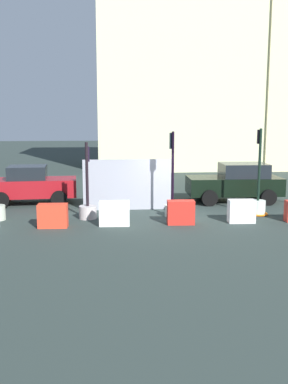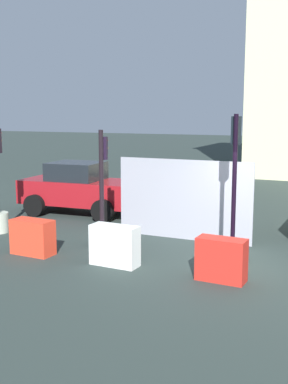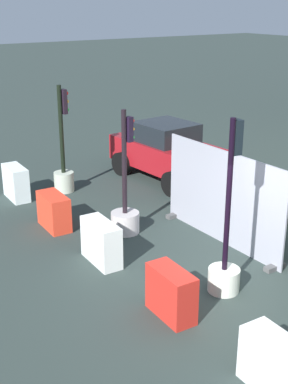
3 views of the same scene
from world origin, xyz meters
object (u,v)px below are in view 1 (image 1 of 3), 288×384
(construction_barrier_4, at_px, (241,211))
(traffic_light_2, at_px, (172,198))
(traffic_light_1, at_px, (88,205))
(traffic_light_3, at_px, (258,201))
(construction_barrier_1, at_px, (53,216))
(construction_barrier_2, at_px, (114,213))
(construction_barrier_3, at_px, (181,212))
(car_red_compact, at_px, (31,185))
(car_black_sedan, at_px, (236,182))

(construction_barrier_4, bearing_deg, traffic_light_2, 151.88)
(traffic_light_1, relative_size, construction_barrier_4, 2.96)
(traffic_light_1, height_order, traffic_light_3, traffic_light_3)
(construction_barrier_1, height_order, construction_barrier_2, construction_barrier_2)
(traffic_light_3, xyz_separation_m, construction_barrier_3, (-3.34, -1.31, -0.11))
(traffic_light_3, bearing_deg, traffic_light_1, -179.30)
(construction_barrier_3, distance_m, car_red_compact, 7.51)
(traffic_light_3, xyz_separation_m, car_black_sedan, (-0.04, 2.87, 0.35))
(traffic_light_1, distance_m, traffic_light_3, 6.75)
(construction_barrier_3, bearing_deg, car_black_sedan, 51.61)
(car_black_sedan, bearing_deg, construction_barrier_2, -143.90)
(construction_barrier_4, height_order, car_black_sedan, car_black_sedan)
(construction_barrier_1, relative_size, car_black_sedan, 0.24)
(traffic_light_3, relative_size, construction_barrier_2, 3.11)
(traffic_light_2, relative_size, construction_barrier_1, 3.16)
(construction_barrier_1, bearing_deg, construction_barrier_4, 0.95)
(construction_barrier_2, xyz_separation_m, car_red_compact, (-3.63, 4.44, 0.40))
(car_black_sedan, bearing_deg, traffic_light_2, -140.29)
(construction_barrier_2, xyz_separation_m, construction_barrier_4, (4.69, 0.06, -0.02))
(traffic_light_2, bearing_deg, construction_barrier_4, -28.12)
(traffic_light_2, distance_m, construction_barrier_2, 2.68)
(traffic_light_3, distance_m, construction_barrier_3, 3.59)
(traffic_light_3, distance_m, car_black_sedan, 2.89)
(construction_barrier_1, height_order, construction_barrier_4, construction_barrier_4)
(construction_barrier_1, relative_size, construction_barrier_4, 1.06)
(construction_barrier_3, bearing_deg, construction_barrier_1, -179.34)
(construction_barrier_4, bearing_deg, car_black_sedan, 76.00)
(traffic_light_2, height_order, construction_barrier_2, traffic_light_2)
(traffic_light_3, height_order, construction_barrier_2, traffic_light_3)
(traffic_light_3, xyz_separation_m, construction_barrier_2, (-5.76, -1.30, -0.09))
(construction_barrier_3, bearing_deg, construction_barrier_4, 1.53)
(traffic_light_2, xyz_separation_m, car_red_compact, (-5.93, 3.11, 0.12))
(traffic_light_2, xyz_separation_m, traffic_light_3, (3.45, -0.03, -0.19))
(traffic_light_2, height_order, construction_barrier_1, traffic_light_2)
(traffic_light_2, xyz_separation_m, construction_barrier_4, (2.39, -1.28, -0.31))
(traffic_light_3, bearing_deg, car_red_compact, 161.50)
(traffic_light_1, xyz_separation_m, car_red_compact, (-2.63, 3.22, 0.32))
(car_red_compact, bearing_deg, car_black_sedan, -1.67)
(construction_barrier_1, xyz_separation_m, construction_barrier_3, (4.59, 0.05, 0.02))
(construction_barrier_4, bearing_deg, car_red_compact, 152.21)
(traffic_light_1, relative_size, traffic_light_2, 0.88)
(construction_barrier_3, distance_m, car_black_sedan, 5.34)
(construction_barrier_1, relative_size, car_red_compact, 0.26)
(car_red_compact, bearing_deg, construction_barrier_3, -36.37)
(construction_barrier_2, relative_size, construction_barrier_4, 1.11)
(traffic_light_3, distance_m, construction_barrier_1, 8.05)
(traffic_light_3, height_order, construction_barrier_3, traffic_light_3)
(traffic_light_3, xyz_separation_m, construction_barrier_4, (-1.06, -1.25, -0.12))
(traffic_light_1, xyz_separation_m, car_black_sedan, (6.71, 2.95, 0.36))
(construction_barrier_2, bearing_deg, car_black_sedan, 36.10)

